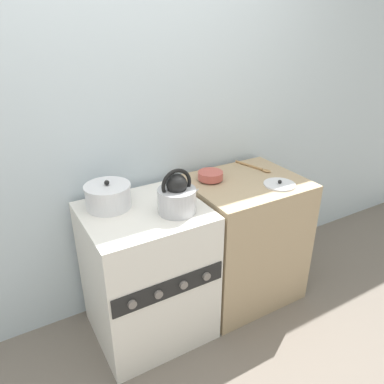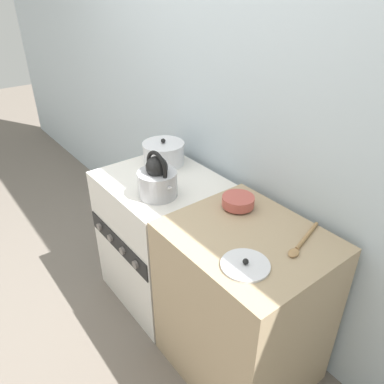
{
  "view_description": "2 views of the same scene",
  "coord_description": "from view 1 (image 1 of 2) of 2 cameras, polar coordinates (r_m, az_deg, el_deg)",
  "views": [
    {
      "loc": [
        -0.66,
        -1.36,
        1.79
      ],
      "look_at": [
        0.3,
        0.29,
        0.87
      ],
      "focal_mm": 35.0,
      "sensor_mm": 36.0,
      "label": 1
    },
    {
      "loc": [
        1.57,
        -0.69,
        1.82
      ],
      "look_at": [
        0.32,
        0.27,
        0.9
      ],
      "focal_mm": 35.0,
      "sensor_mm": 36.0,
      "label": 2
    }
  ],
  "objects": [
    {
      "name": "ground_plane",
      "position": [
        2.34,
        -3.01,
        -24.13
      ],
      "size": [
        12.0,
        12.0,
        0.0
      ],
      "primitive_type": "plane",
      "color": "#70665B"
    },
    {
      "name": "wall_back",
      "position": [
        2.2,
        -11.89,
        10.91
      ],
      "size": [
        7.0,
        0.06,
        2.5
      ],
      "color": "silver",
      "rests_on": "ground_plane"
    },
    {
      "name": "stove",
      "position": [
        2.25,
        -6.77,
        -12.14
      ],
      "size": [
        0.65,
        0.61,
        0.83
      ],
      "color": "silver",
      "rests_on": "ground_plane"
    },
    {
      "name": "counter",
      "position": [
        2.54,
        7.72,
        -7.09
      ],
      "size": [
        0.7,
        0.59,
        0.85
      ],
      "color": "tan",
      "rests_on": "ground_plane"
    },
    {
      "name": "kettle",
      "position": [
        1.95,
        -2.28,
        -0.65
      ],
      "size": [
        0.25,
        0.2,
        0.25
      ],
      "color": "#B2B2B7",
      "rests_on": "stove"
    },
    {
      "name": "cooking_pot",
      "position": [
        2.06,
        -12.66,
        -0.6
      ],
      "size": [
        0.25,
        0.25,
        0.16
      ],
      "color": "silver",
      "rests_on": "stove"
    },
    {
      "name": "enamel_bowl",
      "position": [
        2.31,
        2.83,
        2.52
      ],
      "size": [
        0.15,
        0.15,
        0.06
      ],
      "color": "#B75147",
      "rests_on": "counter"
    },
    {
      "name": "loose_pot_lid",
      "position": [
        2.31,
        13.19,
        1.16
      ],
      "size": [
        0.19,
        0.19,
        0.03
      ],
      "color": "silver",
      "rests_on": "counter"
    },
    {
      "name": "wooden_spoon",
      "position": [
        2.53,
        9.73,
        3.71
      ],
      "size": [
        0.1,
        0.28,
        0.02
      ],
      "color": "#A37A4C",
      "rests_on": "counter"
    }
  ]
}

